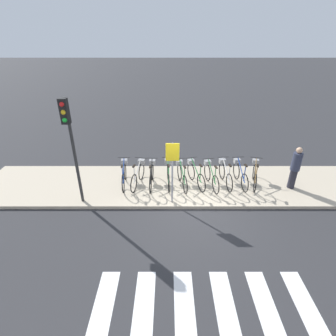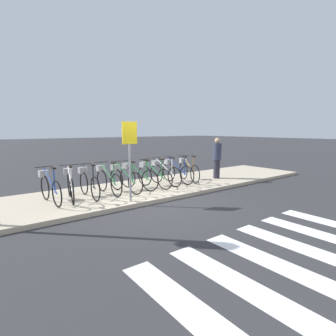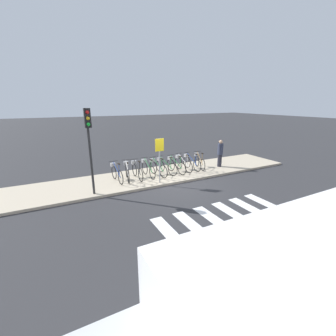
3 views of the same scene
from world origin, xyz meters
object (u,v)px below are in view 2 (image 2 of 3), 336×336
object	(u,v)px
parked_bicycle_1	(70,184)
parked_bicycle_8	(176,171)
parked_bicycle_7	(163,172)
parked_bicycle_5	(136,176)
parked_bicycle_6	(152,174)
parked_bicycle_2	(88,182)
parked_bicycle_9	(188,170)
pedestrian	(217,157)
parked_bicycle_4	(124,178)
parked_bicycle_0	(49,187)
sign_post	(130,148)
parked_bicycle_3	(107,179)

from	to	relation	value
parked_bicycle_1	parked_bicycle_8	bearing A→B (deg)	0.77
parked_bicycle_7	parked_bicycle_5	bearing A→B (deg)	-178.37
parked_bicycle_5	parked_bicycle_6	size ratio (longest dim) A/B	0.97
parked_bicycle_2	parked_bicycle_8	world-z (taller)	same
parked_bicycle_9	pedestrian	world-z (taller)	pedestrian
parked_bicycle_4	pedestrian	size ratio (longest dim) A/B	1.00
parked_bicycle_0	sign_post	distance (m)	2.44
parked_bicycle_7	pedestrian	world-z (taller)	pedestrian
parked_bicycle_0	sign_post	size ratio (longest dim) A/B	0.76
parked_bicycle_4	sign_post	world-z (taller)	sign_post
parked_bicycle_8	pedestrian	distance (m)	1.98
parked_bicycle_7	parked_bicycle_0	bearing A→B (deg)	-179.36
parked_bicycle_2	pedestrian	world-z (taller)	pedestrian
parked_bicycle_5	parked_bicycle_9	world-z (taller)	same
parked_bicycle_0	parked_bicycle_5	world-z (taller)	same
parked_bicycle_0	parked_bicycle_3	bearing A→B (deg)	0.56
parked_bicycle_4	sign_post	xyz separation A→B (m)	(-0.38, -1.13, 1.05)
parked_bicycle_0	parked_bicycle_6	bearing A→B (deg)	-1.53
parked_bicycle_3	pedestrian	size ratio (longest dim) A/B	1.01
parked_bicycle_4	pedestrian	world-z (taller)	pedestrian
parked_bicycle_6	parked_bicycle_8	size ratio (longest dim) A/B	0.99
pedestrian	parked_bicycle_3	bearing A→B (deg)	176.62
parked_bicycle_2	pedestrian	distance (m)	5.34
parked_bicycle_3	sign_post	distance (m)	1.62
parked_bicycle_1	sign_post	xyz separation A→B (m)	(1.28, -1.21, 1.05)
parked_bicycle_5	sign_post	xyz separation A→B (m)	(-0.90, -1.22, 1.05)
parked_bicycle_7	sign_post	xyz separation A→B (m)	(-2.06, -1.26, 1.05)
parked_bicycle_0	parked_bicycle_8	distance (m)	4.47
parked_bicycle_7	sign_post	size ratio (longest dim) A/B	0.76
sign_post	parked_bicycle_5	bearing A→B (deg)	53.60
parked_bicycle_1	parked_bicycle_8	world-z (taller)	same
parked_bicycle_6	sign_post	bearing A→B (deg)	-142.91
parked_bicycle_0	parked_bicycle_2	size ratio (longest dim) A/B	1.00
parked_bicycle_4	parked_bicycle_5	size ratio (longest dim) A/B	1.04
parked_bicycle_5	parked_bicycle_8	bearing A→B (deg)	1.11
parked_bicycle_1	parked_bicycle_4	xyz separation A→B (m)	(1.66, -0.08, 0.00)
parked_bicycle_0	parked_bicycle_7	world-z (taller)	same
parked_bicycle_3	parked_bicycle_5	world-z (taller)	same
parked_bicycle_0	parked_bicycle_4	size ratio (longest dim) A/B	1.01
parked_bicycle_9	parked_bicycle_3	bearing A→B (deg)	179.83
parked_bicycle_5	parked_bicycle_6	xyz separation A→B (m)	(0.59, -0.10, 0.00)
parked_bicycle_0	parked_bicycle_4	xyz separation A→B (m)	(2.21, -0.08, 0.00)
parked_bicycle_7	parked_bicycle_9	bearing A→B (deg)	-1.85
parked_bicycle_4	parked_bicycle_7	bearing A→B (deg)	4.32
parked_bicycle_1	parked_bicycle_9	world-z (taller)	same
parked_bicycle_2	pedestrian	size ratio (longest dim) A/B	1.01
parked_bicycle_6	pedestrian	size ratio (longest dim) A/B	1.00
parked_bicycle_6	parked_bicycle_9	bearing A→B (deg)	3.18
parked_bicycle_1	parked_bicycle_9	xyz separation A→B (m)	(4.49, 0.01, 0.00)
parked_bicycle_7	parked_bicycle_9	world-z (taller)	same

